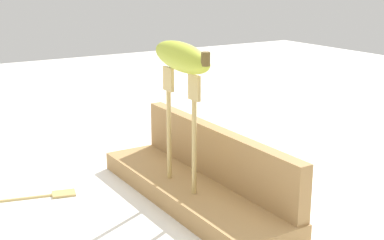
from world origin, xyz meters
TOP-DOWN VIEW (x-y plane):
  - ground_plane at (0.00, 0.00)m, footprint 3.00×3.00m
  - wooden_board at (0.00, 0.00)m, footprint 0.41×0.11m
  - board_backstop at (0.00, 0.04)m, footprint 0.40×0.02m
  - fork_stand_center at (0.00, -0.02)m, footprint 0.10×0.01m
  - banana_raised_center at (-0.00, -0.02)m, footprint 0.19×0.07m
  - fork_fallen_near at (-0.14, -0.20)m, footprint 0.05×0.16m

SIDE VIEW (x-z plane):
  - ground_plane at x=0.00m, z-range 0.00..0.00m
  - fork_fallen_near at x=-0.14m, z-range 0.00..0.01m
  - wooden_board at x=0.00m, z-range 0.00..0.03m
  - board_backstop at x=0.00m, z-range 0.03..0.11m
  - fork_stand_center at x=0.00m, z-range 0.05..0.22m
  - banana_raised_center at x=0.00m, z-range 0.21..0.25m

